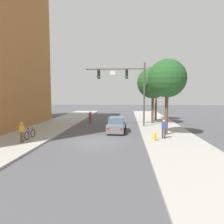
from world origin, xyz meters
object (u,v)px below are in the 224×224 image
at_px(pedestrian_crossing_road, 90,117).
at_px(street_tree_third, 156,80).
at_px(pedestrian_sidewalk_left_walker, 22,131).
at_px(traffic_signal_mast, 127,82).
at_px(street_tree_second, 153,83).
at_px(bicycle_leaning, 30,134).
at_px(pedestrian_sidewalk_right_walker, 164,128).
at_px(car_lead_grey, 117,125).
at_px(fire_hydrant, 155,136).
at_px(street_tree_nearest, 167,79).

distance_m(pedestrian_crossing_road, street_tree_third, 11.32).
bearing_deg(street_tree_third, pedestrian_sidewalk_left_walker, -128.24).
distance_m(pedestrian_sidewalk_left_walker, pedestrian_crossing_road, 12.25).
height_order(traffic_signal_mast, pedestrian_crossing_road, traffic_signal_mast).
bearing_deg(street_tree_second, traffic_signal_mast, -139.65).
height_order(bicycle_leaning, street_tree_third, street_tree_third).
height_order(pedestrian_sidewalk_left_walker, pedestrian_crossing_road, pedestrian_sidewalk_left_walker).
bearing_deg(pedestrian_sidewalk_right_walker, traffic_signal_mast, 114.88).
distance_m(car_lead_grey, fire_hydrant, 5.58).
xyz_separation_m(car_lead_grey, street_tree_third, (5.36, 9.93, 5.34)).
distance_m(pedestrian_sidewalk_left_walker, street_tree_second, 17.35).
relative_size(bicycle_leaning, street_tree_third, 0.24).
xyz_separation_m(bicycle_leaning, street_tree_third, (12.62, 14.41, 5.52)).
xyz_separation_m(traffic_signal_mast, car_lead_grey, (-1.08, -3.30, -4.64)).
bearing_deg(street_tree_second, street_tree_nearest, -87.43).
bearing_deg(street_tree_nearest, pedestrian_crossing_road, 138.83).
height_order(pedestrian_crossing_road, street_tree_nearest, street_tree_nearest).
distance_m(bicycle_leaning, street_tree_second, 16.55).
height_order(pedestrian_sidewalk_left_walker, fire_hydrant, pedestrian_sidewalk_left_walker).
height_order(pedestrian_crossing_road, street_tree_third, street_tree_third).
relative_size(car_lead_grey, bicycle_leaning, 2.43).
relative_size(car_lead_grey, pedestrian_crossing_road, 2.63).
relative_size(traffic_signal_mast, street_tree_second, 1.01).
bearing_deg(street_tree_third, traffic_signal_mast, -122.79).
relative_size(traffic_signal_mast, street_tree_third, 1.01).
height_order(street_tree_nearest, street_tree_third, street_tree_third).
xyz_separation_m(car_lead_grey, bicycle_leaning, (-7.27, -4.48, -0.18)).
bearing_deg(car_lead_grey, street_tree_nearest, -19.98).
bearing_deg(car_lead_grey, fire_hydrant, -52.88).
bearing_deg(pedestrian_sidewalk_right_walker, street_tree_third, 85.37).
bearing_deg(traffic_signal_mast, pedestrian_sidewalk_right_walker, -65.12).
bearing_deg(street_tree_third, street_tree_nearest, -92.79).
bearing_deg(car_lead_grey, street_tree_second, 54.19).
bearing_deg(pedestrian_sidewalk_right_walker, fire_hydrant, -135.20).
relative_size(fire_hydrant, street_tree_nearest, 0.10).
relative_size(pedestrian_sidewalk_left_walker, bicycle_leaning, 0.93).
distance_m(bicycle_leaning, fire_hydrant, 10.63).
xyz_separation_m(pedestrian_crossing_road, street_tree_third, (9.21, 4.11, 5.15)).
height_order(car_lead_grey, pedestrian_crossing_road, pedestrian_crossing_road).
distance_m(traffic_signal_mast, pedestrian_crossing_road, 7.11).
height_order(street_tree_second, street_tree_third, street_tree_third).
height_order(car_lead_grey, street_tree_third, street_tree_third).
height_order(fire_hydrant, street_tree_third, street_tree_third).
bearing_deg(street_tree_nearest, street_tree_second, 92.57).
bearing_deg(fire_hydrant, bicycle_leaning, -179.81).
bearing_deg(fire_hydrant, pedestrian_crossing_road, 125.13).
height_order(traffic_signal_mast, car_lead_grey, traffic_signal_mast).
bearing_deg(street_tree_second, pedestrian_sidewalk_right_walker, -91.01).
distance_m(pedestrian_sidewalk_left_walker, street_tree_nearest, 13.43).
bearing_deg(pedestrian_sidewalk_left_walker, street_tree_third, 51.76).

